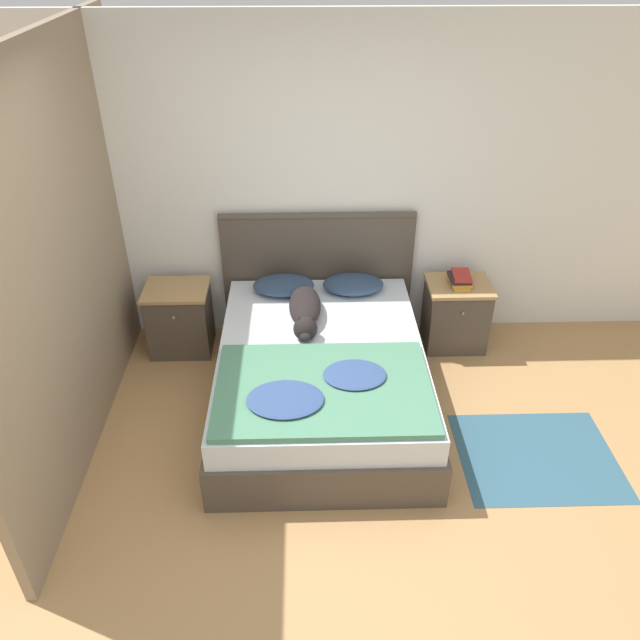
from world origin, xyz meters
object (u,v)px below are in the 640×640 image
(book_stack, at_px, (460,279))
(bed, at_px, (321,377))
(nightstand_right, at_px, (455,314))
(dog, at_px, (305,310))
(pillow_left, at_px, (283,285))
(pillow_right, at_px, (353,284))
(nightstand_left, at_px, (180,319))

(book_stack, bearing_deg, bed, -145.99)
(nightstand_right, bearing_deg, dog, -162.31)
(pillow_left, height_order, pillow_right, same)
(pillow_left, relative_size, dog, 0.62)
(pillow_right, bearing_deg, pillow_left, 180.00)
(pillow_left, height_order, book_stack, book_stack)
(bed, height_order, nightstand_left, nightstand_left)
(pillow_left, relative_size, book_stack, 1.99)
(bed, distance_m, book_stack, 1.41)
(bed, bearing_deg, book_stack, 34.01)
(nightstand_left, height_order, pillow_right, pillow_right)
(nightstand_right, bearing_deg, book_stack, 121.01)
(nightstand_left, relative_size, nightstand_right, 1.00)
(bed, relative_size, book_stack, 8.09)
(nightstand_right, bearing_deg, pillow_left, 179.32)
(pillow_right, bearing_deg, dog, -132.95)
(pillow_left, bearing_deg, dog, -67.05)
(pillow_left, distance_m, dog, 0.45)
(nightstand_left, relative_size, dog, 0.74)
(nightstand_left, relative_size, pillow_left, 1.18)
(nightstand_right, xyz_separation_m, pillow_right, (-0.86, 0.02, 0.29))
(book_stack, bearing_deg, nightstand_right, -58.99)
(pillow_right, xyz_separation_m, dog, (-0.38, -0.41, 0.02))
(nightstand_left, xyz_separation_m, dog, (1.03, -0.40, 0.31))
(bed, distance_m, nightstand_right, 1.37)
(pillow_right, bearing_deg, book_stack, -0.82)
(nightstand_left, height_order, pillow_left, pillow_left)
(nightstand_right, height_order, pillow_left, pillow_left)
(nightstand_left, bearing_deg, nightstand_right, 0.00)
(nightstand_right, xyz_separation_m, pillow_left, (-1.41, 0.02, 0.29))
(dog, bearing_deg, pillow_left, 112.95)
(pillow_right, bearing_deg, nightstand_left, -179.32)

